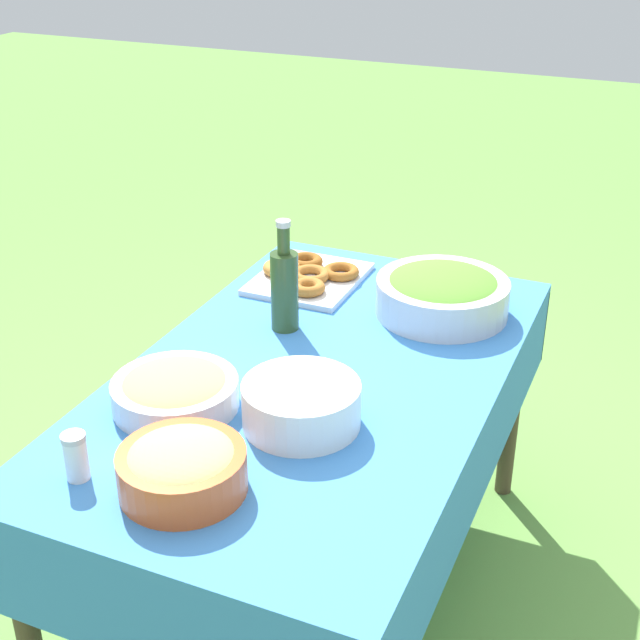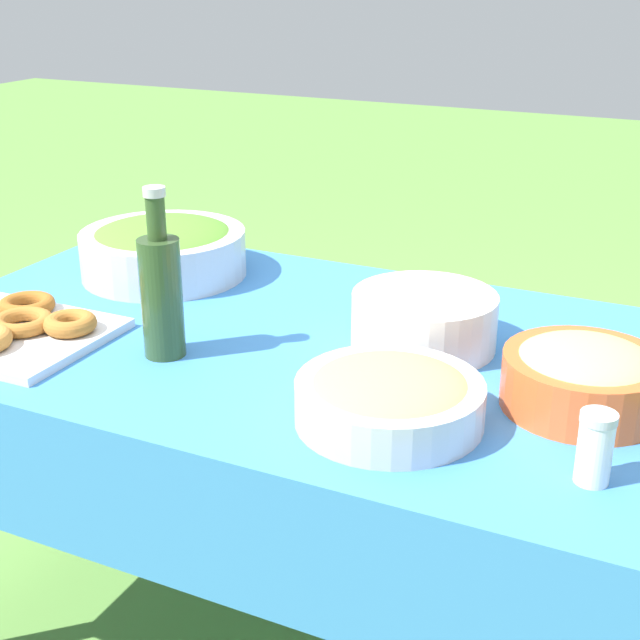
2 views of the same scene
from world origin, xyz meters
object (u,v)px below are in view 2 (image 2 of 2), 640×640
Objects in this scene: plate_stack at (424,320)px; olive_oil_bottle at (161,291)px; bread_bowl at (389,397)px; salad_bowl at (163,248)px; pasta_bowl at (584,376)px; donut_platter at (12,329)px.

plate_stack is 0.86× the size of olive_oil_bottle.
plate_stack is 0.28m from bread_bowl.
olive_oil_bottle reaches higher than bread_bowl.
salad_bowl is 0.42m from olive_oil_bottle.
olive_oil_bottle is at bearing 9.10° from pasta_bowl.
donut_platter is at bearing 22.89° from plate_stack.
olive_oil_bottle reaches higher than salad_bowl.
pasta_bowl is 0.84× the size of olive_oil_bottle.
pasta_bowl is 0.69m from olive_oil_bottle.
pasta_bowl is at bearing 158.82° from plate_stack.
plate_stack is 0.91× the size of bread_bowl.
donut_platter is 0.72m from plate_stack.
pasta_bowl is 0.31m from plate_stack.
bread_bowl is at bearing 149.00° from salad_bowl.
plate_stack is at bearing 168.95° from salad_bowl.
pasta_bowl is at bearing -169.97° from donut_platter.
pasta_bowl is (-0.91, 0.23, -0.01)m from salad_bowl.
pasta_bowl is 0.97× the size of plate_stack.
pasta_bowl reaches higher than donut_platter.
olive_oil_bottle reaches higher than plate_stack.
pasta_bowl is 0.30m from bread_bowl.
donut_platter is (0.96, 0.17, -0.03)m from pasta_bowl.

